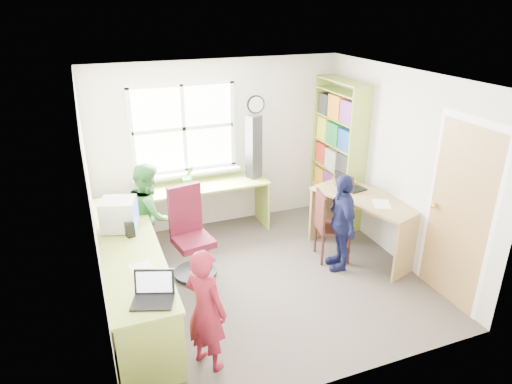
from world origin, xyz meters
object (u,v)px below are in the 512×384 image
wooden_chair (328,223)px  laptop_right (349,185)px  person_red (206,310)px  person_navy (341,222)px  swivel_chair (191,238)px  potted_plant (188,177)px  l_desk (156,283)px  crt_monitor (119,215)px  bookshelf (338,156)px  right_desk (365,213)px  cd_tower (254,147)px  laptop_left (153,293)px  person_green (150,215)px

wooden_chair → laptop_right: 0.62m
person_red → person_navy: (1.99, 1.02, 0.01)m
swivel_chair → wooden_chair: bearing=-20.1°
laptop_right → potted_plant: bearing=51.9°
l_desk → swivel_chair: bearing=54.2°
potted_plant → l_desk: bearing=-114.4°
swivel_chair → crt_monitor: swivel_chair is taller
bookshelf → laptop_right: bookshelf is taller
crt_monitor → right_desk: bearing=10.5°
wooden_chair → cd_tower: bearing=125.7°
right_desk → crt_monitor: size_ratio=3.46×
potted_plant → person_red: 2.55m
wooden_chair → cd_tower: (-0.52, 1.26, 0.70)m
laptop_right → right_desk: bearing=-177.5°
swivel_chair → bookshelf: bearing=6.3°
wooden_chair → l_desk: bearing=-155.3°
laptop_left → cd_tower: size_ratio=0.47×
laptop_left → crt_monitor: bearing=114.6°
l_desk → person_navy: (2.30, 0.23, 0.16)m
crt_monitor → laptop_right: crt_monitor is taller
swivel_chair → potted_plant: (0.22, 0.93, 0.42)m
potted_plant → person_red: (-0.45, -2.49, -0.30)m
wooden_chair → crt_monitor: (-2.49, 0.28, 0.43)m
bookshelf → laptop_right: (-0.27, -0.75, -0.14)m
wooden_chair → person_green: 2.23m
bookshelf → person_red: size_ratio=1.75×
l_desk → wooden_chair: 2.30m
crt_monitor → person_green: size_ratio=0.33×
l_desk → right_desk: bearing=8.3°
wooden_chair → person_navy: 0.26m
person_green → laptop_left: bearing=-179.9°
bookshelf → crt_monitor: bearing=-167.1°
laptop_left → potted_plant: 2.53m
bookshelf → person_red: 3.50m
potted_plant → bookshelf: bearing=-5.8°
swivel_chair → person_green: 0.60m
crt_monitor → potted_plant: crt_monitor is taller
crt_monitor → person_navy: (2.54, -0.51, -0.32)m
wooden_chair → potted_plant: potted_plant is taller
cd_tower → potted_plant: 1.01m
swivel_chair → cd_tower: cd_tower is taller
wooden_chair → cd_tower: 1.54m
swivel_chair → person_red: (-0.23, -1.56, 0.12)m
swivel_chair → person_green: bearing=123.8°
right_desk → crt_monitor: bearing=154.7°
bookshelf → potted_plant: 2.20m
right_desk → l_desk: bearing=169.4°
right_desk → wooden_chair: (-0.51, 0.05, -0.09)m
swivel_chair → potted_plant: swivel_chair is taller
l_desk → person_red: size_ratio=2.45×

